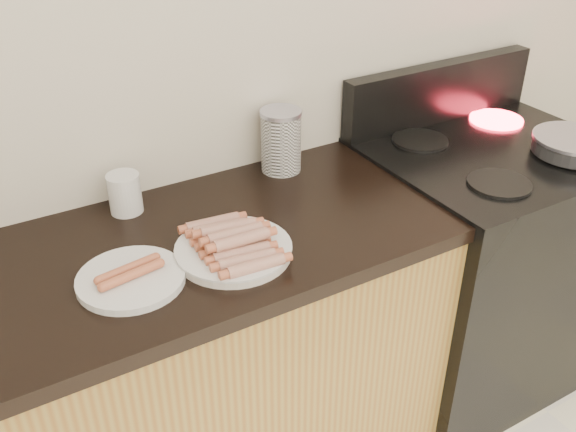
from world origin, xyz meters
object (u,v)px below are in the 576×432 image
side_plate (131,279)px  mug (125,193)px  stove (475,268)px  frying_pan (575,145)px  canister (281,141)px  main_plate (234,251)px

side_plate → mug: bearing=73.3°
stove → frying_pan: frying_pan is taller
canister → mug: canister is taller
frying_pan → mug: mug is taller
stove → side_plate: bearing=-176.8°
frying_pan → canister: bearing=165.9°
stove → main_plate: main_plate is taller
canister → frying_pan: bearing=-26.0°
frying_pan → side_plate: 1.38m
stove → canister: (-0.64, 0.24, 0.54)m
frying_pan → mug: (-1.28, 0.39, 0.01)m
frying_pan → main_plate: frying_pan is taller
canister → stove: bearing=-20.9°
side_plate → mug: 0.33m
main_plate → mug: (-0.15, 0.33, 0.04)m
main_plate → mug: 0.36m
stove → mug: mug is taller
stove → mug: bearing=167.8°
mug → frying_pan: bearing=-16.9°
frying_pan → canister: (-0.81, 0.39, 0.05)m
side_plate → canister: (0.57, 0.31, 0.09)m
mug → side_plate: bearing=-106.7°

